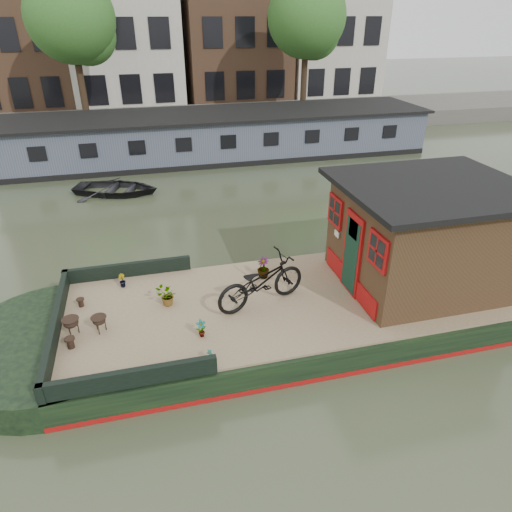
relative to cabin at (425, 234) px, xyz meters
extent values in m
plane|color=#2C3421|center=(-2.19, 0.00, -1.88)|extent=(120.00, 120.00, 0.00)
cube|color=black|center=(-2.19, 0.00, -1.58)|extent=(12.00, 4.00, 0.60)
cylinder|color=black|center=(-8.19, 0.00, -1.58)|extent=(4.00, 4.00, 0.60)
cube|color=maroon|center=(-2.19, 0.00, -1.82)|extent=(12.02, 4.02, 0.10)
cube|color=#91775A|center=(-2.19, 0.00, -1.25)|extent=(11.80, 3.80, 0.05)
cube|color=black|center=(-8.11, 0.00, -1.05)|extent=(0.12, 4.00, 0.35)
cube|color=black|center=(-6.69, 1.92, -1.05)|extent=(3.00, 0.12, 0.35)
cube|color=black|center=(-6.69, -1.92, -1.05)|extent=(3.00, 0.12, 0.35)
cube|color=black|center=(0.01, 0.00, -0.08)|extent=(3.50, 3.00, 2.30)
cube|color=black|center=(0.01, 0.00, 1.13)|extent=(4.00, 3.50, 0.12)
cube|color=maroon|center=(-1.77, 0.00, -0.28)|extent=(0.06, 0.80, 1.90)
cube|color=black|center=(-1.79, 0.00, -0.33)|extent=(0.04, 0.64, 1.70)
cube|color=maroon|center=(-1.77, -1.05, 0.32)|extent=(0.06, 0.72, 0.72)
cube|color=maroon|center=(-1.77, 1.05, 0.32)|extent=(0.06, 0.72, 0.72)
imported|color=black|center=(-3.87, -0.03, -0.67)|extent=(2.26, 1.35, 1.12)
imported|color=brown|center=(-5.31, -0.87, -1.03)|extent=(0.23, 0.18, 0.39)
imported|color=brown|center=(-6.83, 1.46, -1.07)|extent=(0.22, 0.22, 0.32)
imported|color=#B25B33|center=(-5.87, 0.41, -1.00)|extent=(0.55, 0.55, 0.46)
imported|color=brown|center=(-3.52, 1.06, -0.97)|extent=(0.39, 0.39, 0.52)
imported|color=#963A2C|center=(-5.27, -1.63, -1.10)|extent=(0.16, 0.16, 0.26)
cylinder|color=black|center=(-7.71, 0.84, -1.13)|extent=(0.17, 0.17, 0.19)
cylinder|color=black|center=(-7.79, -0.58, -1.11)|extent=(0.20, 0.20, 0.23)
imported|color=black|center=(-7.16, 9.78, -1.54)|extent=(3.90, 3.33, 0.68)
cube|color=#484F60|center=(-2.19, 14.00, -0.88)|extent=(20.00, 4.00, 2.00)
cube|color=black|center=(-2.19, 14.00, 0.17)|extent=(20.40, 4.40, 0.12)
cube|color=black|center=(-2.19, 14.00, -1.76)|extent=(20.00, 4.05, 0.24)
cube|color=#47443F|center=(-2.19, 20.50, -1.43)|extent=(60.00, 6.00, 0.90)
cylinder|color=#332316|center=(-8.69, 19.00, 1.02)|extent=(0.36, 0.36, 4.00)
sphere|color=#1A4E1A|center=(-8.69, 19.00, 4.22)|extent=(4.40, 4.40, 4.40)
sphere|color=#1A4E1A|center=(-8.09, 19.30, 3.42)|extent=(3.00, 3.00, 3.00)
cylinder|color=#332316|center=(3.81, 19.00, 1.02)|extent=(0.36, 0.36, 4.00)
sphere|color=#1A4E1A|center=(3.81, 19.00, 4.22)|extent=(4.40, 4.40, 4.40)
sphere|color=#1A4E1A|center=(4.41, 19.30, 3.42)|extent=(3.00, 3.00, 3.00)
camera|label=1|loc=(-6.05, -8.14, 4.46)|focal=32.00mm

